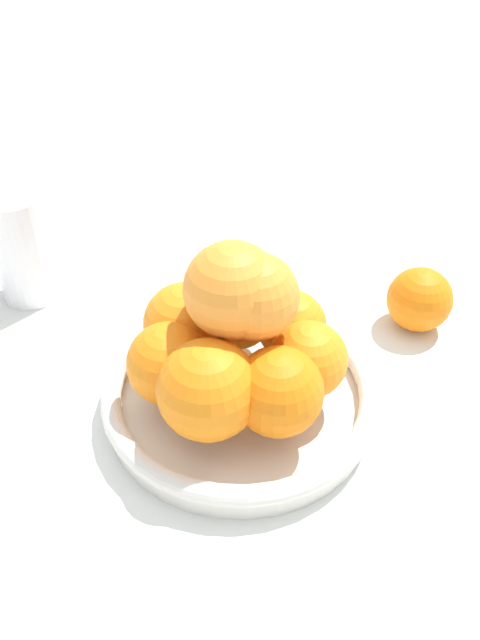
# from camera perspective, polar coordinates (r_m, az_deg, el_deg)

# --- Properties ---
(ground_plane) EXTENTS (4.00, 4.00, 0.00)m
(ground_plane) POSITION_cam_1_polar(r_m,az_deg,el_deg) (0.58, 0.00, -7.94)
(ground_plane) COLOR silver
(fruit_bowl) EXTENTS (0.25, 0.25, 0.03)m
(fruit_bowl) POSITION_cam_1_polar(r_m,az_deg,el_deg) (0.57, 0.00, -6.77)
(fruit_bowl) COLOR silver
(fruit_bowl) RESTS_ON ground_plane
(orange_pile) EXTENTS (0.19, 0.18, 0.14)m
(orange_pile) POSITION_cam_1_polar(r_m,az_deg,el_deg) (0.52, -0.46, -1.79)
(orange_pile) COLOR orange
(orange_pile) RESTS_ON fruit_bowl
(stray_orange) EXTENTS (0.07, 0.07, 0.07)m
(stray_orange) POSITION_cam_1_polar(r_m,az_deg,el_deg) (0.68, 16.09, 1.82)
(stray_orange) COLOR orange
(stray_orange) RESTS_ON ground_plane
(drinking_glass) EXTENTS (0.07, 0.07, 0.12)m
(drinking_glass) POSITION_cam_1_polar(r_m,az_deg,el_deg) (0.72, -19.27, 6.27)
(drinking_glass) COLOR white
(drinking_glass) RESTS_ON ground_plane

